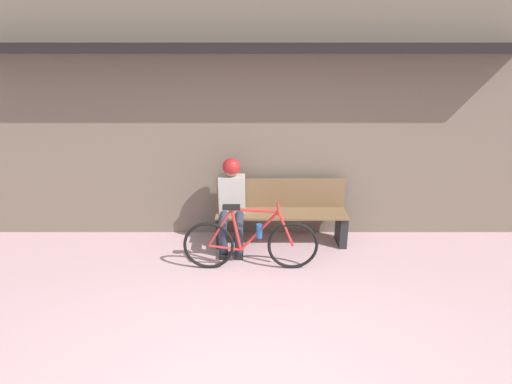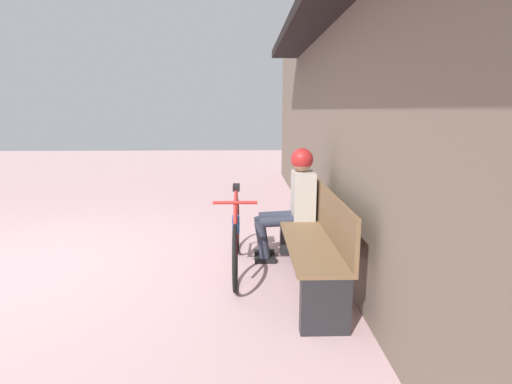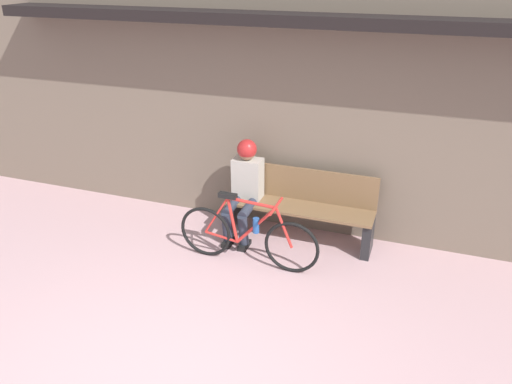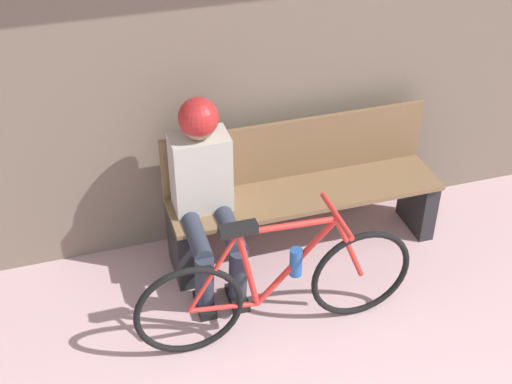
% 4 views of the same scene
% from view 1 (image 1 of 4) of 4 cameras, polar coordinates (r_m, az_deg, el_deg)
% --- Properties ---
extents(storefront_wall, '(12.00, 0.56, 3.20)m').
position_cam_1_polar(storefront_wall, '(5.32, -1.15, 10.83)').
color(storefront_wall, '#756656').
rests_on(storefront_wall, ground_plane).
extents(park_bench_near, '(1.72, 0.42, 0.86)m').
position_cam_1_polar(park_bench_near, '(5.36, 3.40, -3.14)').
color(park_bench_near, brown).
rests_on(park_bench_near, ground_plane).
extents(bicycle, '(1.60, 0.40, 0.82)m').
position_cam_1_polar(bicycle, '(4.73, -0.95, -7.21)').
color(bicycle, black).
rests_on(bicycle, ground_plane).
extents(person_seated, '(0.34, 0.62, 1.19)m').
position_cam_1_polar(person_seated, '(5.14, -3.71, -0.79)').
color(person_seated, '#2D3342').
rests_on(person_seated, ground_plane).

